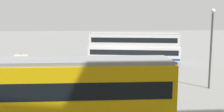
# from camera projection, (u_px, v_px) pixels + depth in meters

# --- Properties ---
(ground_plane) EXTENTS (160.00, 160.00, 0.00)m
(ground_plane) POSITION_uv_depth(u_px,v_px,m) (119.00, 68.00, 30.20)
(ground_plane) COLOR gray
(double_decker_bus) EXTENTS (11.65, 4.89, 3.72)m
(double_decker_bus) POSITION_uv_depth(u_px,v_px,m) (134.00, 47.00, 33.49)
(double_decker_bus) COLOR white
(double_decker_bus) RESTS_ON ground
(tram_yellow) EXTENTS (13.73, 3.05, 3.53)m
(tram_yellow) POSITION_uv_depth(u_px,v_px,m) (45.00, 91.00, 14.13)
(tram_yellow) COLOR #E5B70C
(tram_yellow) RESTS_ON ground
(pedestrian_near_railing) EXTENTS (0.44, 0.44, 1.72)m
(pedestrian_near_railing) POSITION_uv_depth(u_px,v_px,m) (68.00, 72.00, 23.13)
(pedestrian_near_railing) COLOR #33384C
(pedestrian_near_railing) RESTS_ON ground
(pedestrian_railing) EXTENTS (6.30, 0.23, 1.08)m
(pedestrian_railing) POSITION_uv_depth(u_px,v_px,m) (81.00, 74.00, 23.23)
(pedestrian_railing) COLOR gray
(pedestrian_railing) RESTS_ON ground
(info_sign) EXTENTS (1.15, 0.18, 2.60)m
(info_sign) POSITION_uv_depth(u_px,v_px,m) (21.00, 62.00, 23.18)
(info_sign) COLOR slate
(info_sign) RESTS_ON ground
(street_lamp) EXTENTS (0.36, 0.36, 6.37)m
(street_lamp) POSITION_uv_depth(u_px,v_px,m) (211.00, 42.00, 20.96)
(street_lamp) COLOR #4C4C51
(street_lamp) RESTS_ON ground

